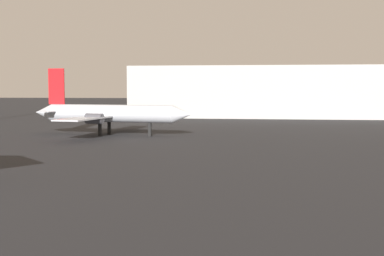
% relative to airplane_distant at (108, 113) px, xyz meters
% --- Properties ---
extents(airplane_distant, '(23.39, 22.69, 9.31)m').
position_rel_airplane_distant_xyz_m(airplane_distant, '(0.00, 0.00, 0.00)').
color(airplane_distant, silver).
rests_on(airplane_distant, ground_plane).
extents(terminal_building, '(81.03, 21.90, 11.22)m').
position_rel_airplane_distant_xyz_m(terminal_building, '(32.56, 51.53, 2.55)').
color(terminal_building, '#B7B7B2').
rests_on(terminal_building, ground_plane).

